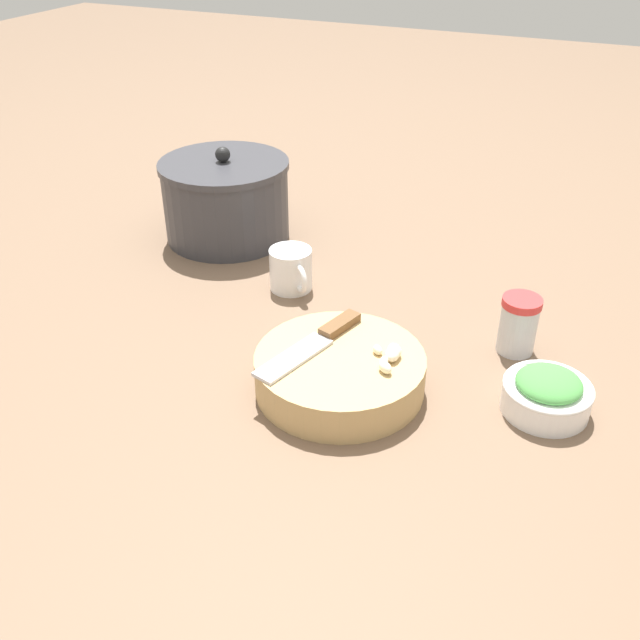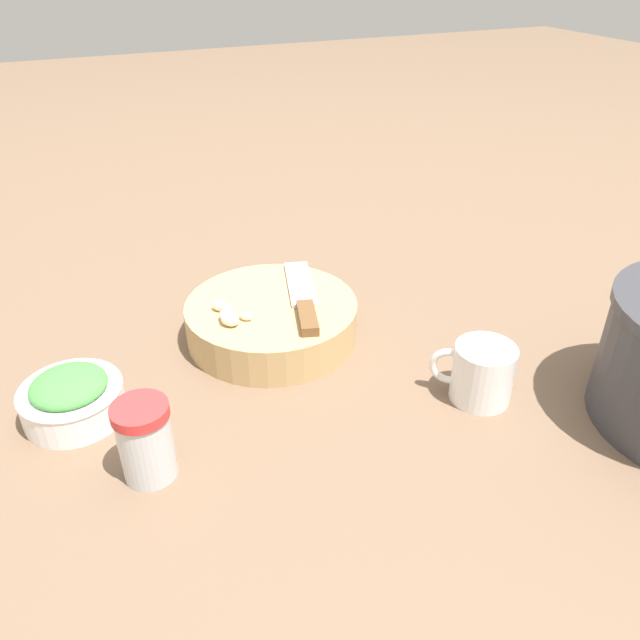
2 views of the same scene
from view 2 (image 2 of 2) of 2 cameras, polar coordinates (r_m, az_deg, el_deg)
ground_plane at (r=0.83m, az=1.43°, el=-3.24°), size 5.00×5.00×0.00m
cutting_board at (r=0.85m, az=-4.43°, el=-0.01°), size 0.23×0.23×0.05m
chef_knife at (r=0.84m, az=-1.53°, el=1.89°), size 0.08×0.20×0.01m
garlic_cloves at (r=0.80m, az=-8.34°, el=0.48°), size 0.05×0.07×0.02m
herb_bowl at (r=0.77m, az=-21.75°, el=-6.57°), size 0.12×0.12×0.06m
spice_jar at (r=0.66m, az=-15.67°, el=-10.56°), size 0.06×0.06×0.09m
coffee_mug at (r=0.76m, az=14.49°, el=-4.70°), size 0.09×0.08×0.07m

